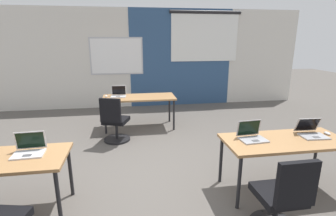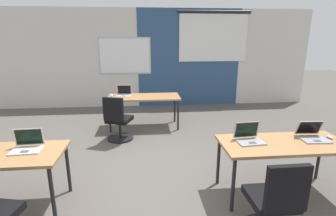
% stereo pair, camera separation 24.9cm
% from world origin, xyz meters
% --- Properties ---
extents(ground_plane, '(24.00, 24.00, 0.00)m').
position_xyz_m(ground_plane, '(0.00, 0.00, 0.00)').
color(ground_plane, '#56514C').
extents(back_wall_assembly, '(10.00, 0.27, 2.80)m').
position_xyz_m(back_wall_assembly, '(0.04, 4.20, 1.41)').
color(back_wall_assembly, silver).
rests_on(back_wall_assembly, ground).
extents(desk_near_right, '(1.60, 0.70, 0.72)m').
position_xyz_m(desk_near_right, '(1.75, -0.60, 0.66)').
color(desk_near_right, '#A37547').
rests_on(desk_near_right, ground).
extents(desk_far_center, '(1.60, 0.70, 0.72)m').
position_xyz_m(desk_far_center, '(0.00, 2.20, 0.66)').
color(desk_far_center, '#A37547').
rests_on(desk_far_center, ground).
extents(laptop_near_right_end, '(0.35, 0.34, 0.22)m').
position_xyz_m(laptop_near_right_end, '(2.17, -0.53, 0.77)').
color(laptop_near_right_end, '#9E9EA3').
rests_on(laptop_near_right_end, desk_near_right).
extents(mouse_near_right_end, '(0.07, 0.11, 0.03)m').
position_xyz_m(mouse_near_right_end, '(2.42, -0.53, 0.74)').
color(mouse_near_right_end, silver).
rests_on(mouse_near_right_end, desk_near_right).
extents(laptop_near_left_inner, '(0.34, 0.28, 0.24)m').
position_xyz_m(laptop_near_left_inner, '(-1.37, -0.52, 0.77)').
color(laptop_near_left_inner, silver).
rests_on(laptop_near_left_inner, desk_near_left).
extents(laptop_far_left, '(0.35, 0.30, 0.24)m').
position_xyz_m(laptop_far_left, '(-0.45, 2.30, 0.77)').
color(laptop_far_left, silver).
rests_on(laptop_far_left, desk_far_center).
extents(mouse_far_left, '(0.06, 0.10, 0.03)m').
position_xyz_m(mouse_far_left, '(-0.72, 2.29, 0.74)').
color(mouse_far_left, silver).
rests_on(mouse_far_left, desk_far_center).
extents(chair_far_left, '(0.56, 0.61, 0.92)m').
position_xyz_m(chair_far_left, '(-0.52, 1.42, 0.38)').
color(chair_far_left, black).
rests_on(chair_far_left, ground).
extents(laptop_near_right_inner, '(0.35, 0.29, 0.24)m').
position_xyz_m(laptop_near_right_inner, '(1.32, -0.52, 0.77)').
color(laptop_near_right_inner, '#9E9EA3').
rests_on(laptop_near_right_inner, desk_near_right).
extents(chair_near_right_inner, '(0.52, 0.54, 0.92)m').
position_xyz_m(chair_near_right_inner, '(1.26, -1.36, 0.38)').
color(chair_near_right_inner, black).
rests_on(chair_near_right_inner, ground).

